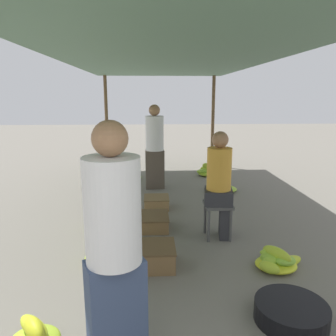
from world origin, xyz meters
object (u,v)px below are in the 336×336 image
(vendor_foreground, at_px, (114,248))
(basin_black, at_px, (291,313))
(stool, at_px, (218,210))
(shopper_walking_mid, at_px, (155,146))
(banana_pile_right_0, at_px, (277,261))
(banana_pile_right_2, at_px, (207,171))
(crate_mid, at_px, (155,256))
(crate_near, at_px, (157,202))
(banana_pile_right_1, at_px, (221,189))
(banana_pile_left_3, at_px, (132,174))
(banana_pile_left_1, at_px, (104,254))
(crate_far, at_px, (150,222))
(vendor_seated, at_px, (220,183))
(banana_pile_left_2, at_px, (98,224))

(vendor_foreground, bearing_deg, basin_black, 15.01)
(stool, distance_m, shopper_walking_mid, 2.49)
(banana_pile_right_0, relative_size, shopper_walking_mid, 0.36)
(stool, bearing_deg, banana_pile_right_2, 82.73)
(banana_pile_right_2, distance_m, crate_mid, 4.16)
(vendor_foreground, distance_m, crate_near, 3.23)
(banana_pile_right_1, bearing_deg, banana_pile_left_3, 149.22)
(banana_pile_left_1, bearing_deg, banana_pile_left_3, 88.35)
(crate_far, xyz_separation_m, shopper_walking_mid, (0.09, 2.00, 0.74))
(crate_near, distance_m, crate_far, 0.82)
(shopper_walking_mid, bearing_deg, banana_pile_right_0, -68.69)
(stool, bearing_deg, crate_near, 123.32)
(vendor_seated, relative_size, crate_far, 2.73)
(crate_far, distance_m, shopper_walking_mid, 2.13)
(banana_pile_left_3, height_order, banana_pile_right_2, banana_pile_right_2)
(vendor_foreground, bearing_deg, crate_far, 84.71)
(vendor_foreground, xyz_separation_m, crate_mid, (0.26, 1.29, -0.73))
(banana_pile_left_2, xyz_separation_m, banana_pile_right_1, (2.04, 1.70, -0.02))
(banana_pile_right_1, distance_m, banana_pile_right_2, 1.27)
(banana_pile_right_1, height_order, shopper_walking_mid, shopper_walking_mid)
(banana_pile_right_0, xyz_separation_m, shopper_walking_mid, (-1.22, 3.14, 0.75))
(crate_near, height_order, shopper_walking_mid, shopper_walking_mid)
(stool, xyz_separation_m, shopper_walking_mid, (-0.76, 2.32, 0.48))
(banana_pile_left_1, bearing_deg, basin_black, -32.87)
(basin_black, height_order, shopper_walking_mid, shopper_walking_mid)
(vendor_seated, distance_m, crate_mid, 1.23)
(banana_pile_left_1, distance_m, shopper_walking_mid, 3.05)
(vendor_seated, height_order, crate_mid, vendor_seated)
(basin_black, relative_size, banana_pile_right_2, 1.09)
(banana_pile_right_2, bearing_deg, banana_pile_right_0, -89.38)
(vendor_seated, relative_size, banana_pile_left_3, 2.80)
(banana_pile_right_1, relative_size, crate_mid, 1.43)
(basin_black, distance_m, banana_pile_right_2, 4.91)
(vendor_foreground, height_order, banana_pile_left_3, vendor_foreground)
(banana_pile_left_3, bearing_deg, basin_black, -71.98)
(banana_pile_left_2, height_order, banana_pile_right_0, banana_pile_right_0)
(basin_black, bearing_deg, shopper_walking_mid, 104.64)
(stool, height_order, banana_pile_right_0, stool)
(banana_pile_left_3, bearing_deg, vendor_seated, -67.37)
(vendor_foreground, relative_size, vendor_seated, 1.21)
(stool, height_order, crate_near, stool)
(basin_black, distance_m, banana_pile_right_1, 3.65)
(banana_pile_right_2, bearing_deg, basin_black, -91.74)
(banana_pile_right_0, bearing_deg, crate_near, 121.81)
(vendor_seated, bearing_deg, banana_pile_right_0, -61.59)
(stool, relative_size, banana_pile_right_2, 0.86)
(vendor_seated, height_order, banana_pile_left_3, vendor_seated)
(crate_mid, bearing_deg, banana_pile_left_1, 167.68)
(banana_pile_left_1, height_order, crate_far, banana_pile_left_1)
(vendor_seated, height_order, banana_pile_right_2, vendor_seated)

